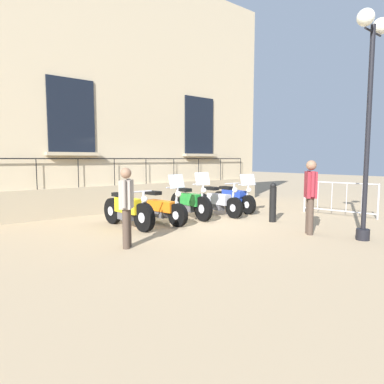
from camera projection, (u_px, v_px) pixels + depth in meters
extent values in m
plane|color=tan|center=(191.00, 219.00, 9.87)|extent=(60.00, 60.00, 0.00)
cube|color=#C6B28E|center=(139.00, 93.00, 11.75)|extent=(0.60, 11.32, 8.11)
cube|color=tan|center=(146.00, 196.00, 11.81)|extent=(0.20, 11.32, 0.89)
cube|color=black|center=(199.00, 126.00, 13.15)|extent=(0.06, 1.41, 2.18)
cube|color=tan|center=(200.00, 155.00, 13.20)|extent=(0.24, 1.61, 0.10)
cube|color=black|center=(71.00, 115.00, 10.05)|extent=(0.06, 1.41, 2.18)
cube|color=tan|center=(74.00, 154.00, 10.10)|extent=(0.24, 1.61, 0.10)
cube|color=black|center=(146.00, 159.00, 11.65)|extent=(0.03, 9.51, 0.03)
cylinder|color=black|center=(37.00, 174.00, 9.48)|extent=(0.02, 0.02, 0.87)
cylinder|color=black|center=(78.00, 173.00, 10.22)|extent=(0.02, 0.02, 0.87)
cylinder|color=black|center=(114.00, 172.00, 10.95)|extent=(0.02, 0.02, 0.87)
cylinder|color=black|center=(146.00, 171.00, 11.69)|extent=(0.02, 0.02, 0.87)
cylinder|color=black|center=(174.00, 171.00, 12.43)|extent=(0.02, 0.02, 0.87)
cylinder|color=black|center=(199.00, 170.00, 13.17)|extent=(0.02, 0.02, 0.87)
cylinder|color=black|center=(221.00, 169.00, 13.91)|extent=(0.02, 0.02, 0.87)
cylinder|color=black|center=(240.00, 169.00, 14.65)|extent=(0.02, 0.02, 0.87)
cylinder|color=black|center=(144.00, 217.00, 8.11)|extent=(0.71, 0.21, 0.70)
cylinder|color=silver|center=(144.00, 217.00, 8.11)|extent=(0.26, 0.19, 0.25)
cylinder|color=black|center=(113.00, 211.00, 9.15)|extent=(0.71, 0.21, 0.70)
cylinder|color=silver|center=(113.00, 211.00, 9.15)|extent=(0.26, 0.19, 0.25)
cube|color=gold|center=(128.00, 205.00, 8.57)|extent=(0.93, 0.35, 0.37)
cube|color=#4C4C51|center=(127.00, 215.00, 8.67)|extent=(0.56, 0.27, 0.25)
cube|color=black|center=(120.00, 195.00, 8.81)|extent=(0.53, 0.29, 0.10)
cylinder|color=silver|center=(143.00, 204.00, 8.12)|extent=(0.16, 0.07, 0.63)
cylinder|color=silver|center=(141.00, 191.00, 8.12)|extent=(0.09, 0.60, 0.04)
sphere|color=white|center=(144.00, 199.00, 8.06)|extent=(0.16, 0.16, 0.16)
cylinder|color=silver|center=(128.00, 218.00, 8.91)|extent=(0.83, 0.15, 0.08)
cylinder|color=black|center=(178.00, 215.00, 8.74)|extent=(0.62, 0.24, 0.61)
cylinder|color=silver|center=(178.00, 215.00, 8.74)|extent=(0.24, 0.20, 0.21)
cylinder|color=black|center=(145.00, 210.00, 9.64)|extent=(0.62, 0.24, 0.61)
cylinder|color=silver|center=(145.00, 210.00, 9.64)|extent=(0.24, 0.20, 0.21)
cube|color=orange|center=(162.00, 206.00, 9.14)|extent=(0.95, 0.41, 0.29)
cube|color=#4C4C51|center=(159.00, 213.00, 9.23)|extent=(0.58, 0.30, 0.21)
cube|color=black|center=(152.00, 193.00, 9.35)|extent=(0.55, 0.32, 0.10)
cylinder|color=silver|center=(176.00, 201.00, 8.74)|extent=(0.17, 0.08, 0.74)
cylinder|color=silver|center=(175.00, 187.00, 8.73)|extent=(0.13, 0.60, 0.04)
sphere|color=white|center=(178.00, 194.00, 8.67)|extent=(0.16, 0.16, 0.16)
cylinder|color=silver|center=(159.00, 216.00, 9.47)|extent=(0.83, 0.21, 0.08)
cube|color=silver|center=(177.00, 181.00, 8.68)|extent=(0.20, 0.50, 0.36)
cylinder|color=black|center=(203.00, 209.00, 9.48)|extent=(0.72, 0.16, 0.71)
cylinder|color=silver|center=(203.00, 209.00, 9.48)|extent=(0.26, 0.15, 0.25)
cylinder|color=black|center=(178.00, 204.00, 10.52)|extent=(0.72, 0.16, 0.71)
cylinder|color=silver|center=(178.00, 204.00, 10.52)|extent=(0.26, 0.15, 0.25)
cube|color=#1E842D|center=(191.00, 199.00, 9.94)|extent=(0.81, 0.30, 0.34)
cube|color=#4C4C51|center=(189.00, 207.00, 10.04)|extent=(0.49, 0.23, 0.25)
cube|color=black|center=(185.00, 190.00, 10.18)|extent=(0.46, 0.25, 0.10)
cylinder|color=silver|center=(202.00, 196.00, 9.49)|extent=(0.16, 0.07, 0.71)
cylinder|color=silver|center=(201.00, 184.00, 9.49)|extent=(0.07, 0.56, 0.04)
sphere|color=white|center=(204.00, 191.00, 9.41)|extent=(0.16, 0.16, 0.16)
cylinder|color=silver|center=(190.00, 210.00, 10.26)|extent=(0.72, 0.12, 0.08)
cube|color=silver|center=(202.00, 179.00, 9.43)|extent=(0.15, 0.47, 0.36)
cylinder|color=black|center=(234.00, 208.00, 9.97)|extent=(0.62, 0.12, 0.62)
cylinder|color=silver|center=(234.00, 208.00, 9.97)|extent=(0.22, 0.14, 0.22)
cylinder|color=black|center=(203.00, 203.00, 11.07)|extent=(0.62, 0.12, 0.62)
cylinder|color=silver|center=(203.00, 203.00, 11.07)|extent=(0.22, 0.14, 0.22)
cube|color=#B2B2BC|center=(219.00, 199.00, 10.46)|extent=(0.82, 0.27, 0.32)
cube|color=#4C4C51|center=(216.00, 206.00, 10.56)|extent=(0.49, 0.22, 0.22)
cube|color=black|center=(211.00, 188.00, 10.69)|extent=(0.46, 0.24, 0.10)
cylinder|color=silver|center=(233.00, 196.00, 9.98)|extent=(0.16, 0.06, 0.73)
cylinder|color=silver|center=(232.00, 184.00, 9.98)|extent=(0.04, 0.58, 0.04)
sphere|color=white|center=(235.00, 190.00, 9.91)|extent=(0.16, 0.16, 0.16)
cylinder|color=silver|center=(216.00, 209.00, 10.78)|extent=(0.73, 0.09, 0.08)
cylinder|color=black|center=(248.00, 205.00, 10.70)|extent=(0.62, 0.19, 0.61)
cylinder|color=silver|center=(248.00, 205.00, 10.70)|extent=(0.23, 0.16, 0.21)
cylinder|color=black|center=(219.00, 200.00, 12.00)|extent=(0.62, 0.19, 0.61)
cylinder|color=silver|center=(219.00, 200.00, 12.00)|extent=(0.23, 0.16, 0.21)
cube|color=#1E389E|center=(234.00, 196.00, 11.29)|extent=(1.01, 0.42, 0.37)
cube|color=#4C4C51|center=(232.00, 203.00, 11.40)|extent=(0.61, 0.32, 0.21)
cube|color=black|center=(227.00, 188.00, 11.60)|extent=(0.58, 0.34, 0.10)
cylinder|color=silver|center=(247.00, 194.00, 10.72)|extent=(0.17, 0.08, 0.65)
cylinder|color=silver|center=(246.00, 184.00, 10.73)|extent=(0.12, 0.68, 0.04)
sphere|color=white|center=(249.00, 190.00, 10.64)|extent=(0.16, 0.16, 0.16)
cylinder|color=silver|center=(232.00, 205.00, 11.66)|extent=(0.89, 0.19, 0.08)
cube|color=silver|center=(248.00, 180.00, 10.66)|extent=(0.19, 0.56, 0.36)
cylinder|color=black|center=(363.00, 234.00, 7.31)|extent=(0.28, 0.28, 0.24)
cylinder|color=black|center=(368.00, 135.00, 7.11)|extent=(0.10, 0.10, 4.50)
cylinder|color=black|center=(369.00, 30.00, 6.79)|extent=(0.04, 0.35, 0.04)
sphere|color=white|center=(366.00, 17.00, 6.66)|extent=(0.34, 0.34, 0.34)
cylinder|color=black|center=(377.00, 34.00, 7.01)|extent=(0.04, 0.35, 0.04)
sphere|color=white|center=(381.00, 26.00, 7.10)|extent=(0.34, 0.34, 0.34)
cylinder|color=#B7B7BF|center=(305.00, 196.00, 11.12)|extent=(0.05, 0.05, 1.05)
cylinder|color=#B7B7BF|center=(378.00, 202.00, 9.71)|extent=(0.05, 0.05, 1.05)
cylinder|color=#B7B7BF|center=(340.00, 183.00, 10.36)|extent=(2.15, 0.45, 0.04)
cylinder|color=#B7B7BF|center=(338.00, 211.00, 10.45)|extent=(2.15, 0.45, 0.04)
cylinder|color=#B7B7BF|center=(318.00, 195.00, 10.83)|extent=(0.02, 0.02, 0.87)
cylinder|color=#B7B7BF|center=(332.00, 196.00, 10.54)|extent=(0.02, 0.02, 0.87)
cylinder|color=#B7B7BF|center=(347.00, 197.00, 10.26)|extent=(0.02, 0.02, 0.87)
cylinder|color=#B7B7BF|center=(362.00, 198.00, 9.98)|extent=(0.02, 0.02, 0.87)
cylinder|color=black|center=(273.00, 205.00, 9.38)|extent=(0.19, 0.19, 0.98)
sphere|color=black|center=(273.00, 186.00, 9.33)|extent=(0.17, 0.17, 0.17)
cylinder|color=#47382D|center=(309.00, 215.00, 7.94)|extent=(0.14, 0.14, 0.86)
cylinder|color=#47382D|center=(310.00, 217.00, 7.78)|extent=(0.14, 0.14, 0.86)
cube|color=maroon|center=(311.00, 185.00, 7.79)|extent=(0.41, 0.41, 0.61)
sphere|color=#8C664C|center=(311.00, 165.00, 7.74)|extent=(0.23, 0.23, 0.23)
cylinder|color=maroon|center=(308.00, 183.00, 8.00)|extent=(0.09, 0.09, 0.58)
cylinder|color=maroon|center=(313.00, 184.00, 7.57)|extent=(0.09, 0.09, 0.58)
cylinder|color=#47382D|center=(126.00, 229.00, 6.58)|extent=(0.14, 0.14, 0.79)
cylinder|color=#47382D|center=(128.00, 227.00, 6.73)|extent=(0.14, 0.14, 0.79)
cube|color=gray|center=(126.00, 194.00, 6.59)|extent=(0.42, 0.40, 0.56)
sphere|color=#8C664C|center=(126.00, 173.00, 6.55)|extent=(0.21, 0.21, 0.21)
cylinder|color=gray|center=(124.00, 194.00, 6.37)|extent=(0.09, 0.09, 0.53)
cylinder|color=gray|center=(129.00, 192.00, 6.80)|extent=(0.09, 0.09, 0.53)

